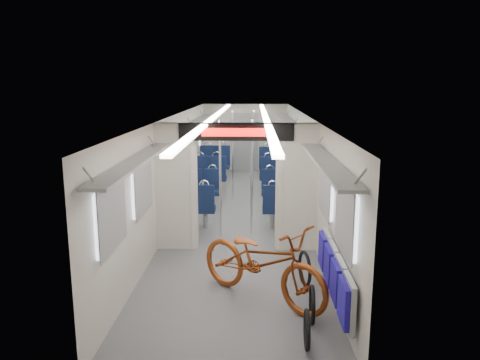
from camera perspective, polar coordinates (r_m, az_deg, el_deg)
The scene contains 14 objects.
carriage at distance 10.04m, azimuth -0.06°, elevation 3.22°, with size 12.00×12.02×2.31m.
bicycle at distance 6.55m, azimuth 2.72°, elevation -9.89°, with size 0.75×2.15×1.13m, color #8E3C14.
flip_bench at distance 6.24m, azimuth 11.42°, elevation -11.10°, with size 0.12×2.15×0.57m.
bike_hoop_a at distance 5.62m, azimuth 8.15°, elevation -17.85°, with size 0.48×0.48×0.05m, color black.
bike_hoop_b at distance 6.14m, azimuth 8.77°, elevation -15.00°, with size 0.50×0.50×0.05m, color black.
bike_hoop_c at distance 7.17m, azimuth 7.88°, elevation -10.82°, with size 0.54×0.54×0.05m, color black.
seat_bay_near_left at distance 10.56m, azimuth -5.09°, elevation -1.81°, with size 0.88×1.93×1.06m.
seat_bay_near_right at distance 10.51m, azimuth 5.10°, elevation -1.86°, with size 0.88×1.93×1.06m.
seat_bay_far_left at distance 13.88m, azimuth -3.43°, elevation 1.68°, with size 0.96×2.32×1.18m.
seat_bay_far_right at distance 13.93m, azimuth 4.29°, elevation 1.62°, with size 0.93×2.17×1.13m.
stanchion_near_left at distance 9.04m, azimuth -2.43°, elevation 0.02°, with size 0.04×0.04×2.30m, color silver.
stanchion_near_right at distance 9.17m, azimuth 1.41°, elevation 0.19°, with size 0.04×0.04×2.30m, color silver.
stanchion_far_left at distance 12.10m, azimuth -0.90°, elevation 2.98°, with size 0.04×0.04×2.30m, color silver.
stanchion_far_right at distance 12.39m, azimuth 1.63°, elevation 3.18°, with size 0.04×0.04×2.30m, color silver.
Camera 1 is at (0.31, -10.19, 2.97)m, focal length 35.00 mm.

